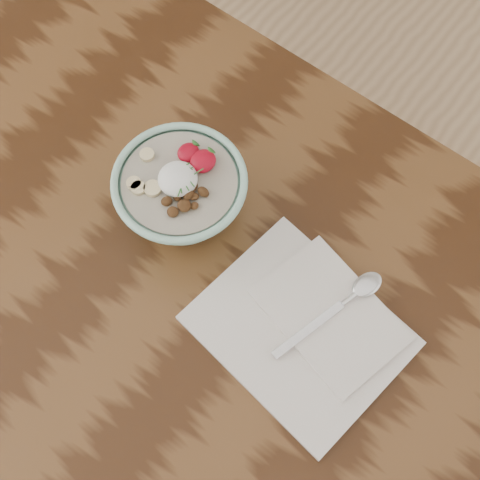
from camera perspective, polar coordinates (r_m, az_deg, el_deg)
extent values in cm
cube|color=#371E0D|center=(98.01, -1.19, -7.66)|extent=(160.00, 90.00, 4.00)
cylinder|color=#4C2D19|center=(169.30, -12.77, 13.44)|extent=(7.00, 7.00, 71.00)
cylinder|color=#9FD6C1|center=(102.21, -4.75, 2.40)|extent=(8.44, 8.44, 1.21)
torus|color=#9FD6C1|center=(93.47, -5.21, 5.03)|extent=(19.19, 19.19, 1.11)
cylinder|color=#BCB29C|center=(94.00, -5.18, 4.85)|extent=(16.28, 16.28, 1.00)
ellipsoid|color=white|center=(92.55, -5.33, 5.21)|extent=(5.54, 5.54, 3.05)
ellipsoid|color=#A2071A|center=(94.80, -4.43, 7.45)|extent=(2.97, 3.27, 1.63)
cone|color=#286623|center=(95.03, -3.93, 8.10)|extent=(1.40, 1.03, 1.52)
ellipsoid|color=#A2071A|center=(93.79, -3.18, 6.74)|extent=(3.53, 3.88, 1.94)
cone|color=#286623|center=(94.12, -2.58, 7.49)|extent=(1.40, 1.03, 1.52)
cylinder|color=beige|center=(93.00, -7.47, 4.39)|extent=(2.47, 2.47, 0.70)
cylinder|color=beige|center=(95.73, -7.94, 7.22)|extent=(2.08, 2.08, 0.70)
cylinder|color=beige|center=(93.74, -9.05, 4.80)|extent=(2.06, 2.06, 0.70)
cylinder|color=beige|center=(93.30, -8.68, 4.40)|extent=(2.06, 2.06, 0.70)
ellipsoid|color=#4C2D16|center=(92.41, -4.12, 4.62)|extent=(1.97, 2.02, 0.93)
ellipsoid|color=#4C2D16|center=(91.80, -3.87, 3.71)|extent=(1.54, 1.58, 0.94)
ellipsoid|color=#4C2D16|center=(91.17, -3.92, 2.93)|extent=(1.29, 1.38, 0.76)
ellipsoid|color=#4C2D16|center=(91.98, -5.35, 3.70)|extent=(1.88, 1.89, 1.01)
ellipsoid|color=#4C2D16|center=(91.67, -6.27, 3.30)|extent=(2.05, 2.11, 1.17)
ellipsoid|color=#4C2D16|center=(91.98, -4.33, 3.98)|extent=(2.10, 2.13, 0.98)
ellipsoid|color=#4C2D16|center=(90.85, -5.75, 2.40)|extent=(2.01, 1.95, 1.24)
ellipsoid|color=#4C2D16|center=(91.83, -3.15, 4.12)|extent=(1.88, 1.37, 1.37)
ellipsoid|color=#4C2D16|center=(91.75, -4.44, 3.93)|extent=(2.02, 2.36, 1.31)
ellipsoid|color=#4C2D16|center=(91.83, -4.05, 3.77)|extent=(1.62, 1.55, 0.75)
ellipsoid|color=#4C2D16|center=(91.01, -4.78, 2.94)|extent=(2.56, 2.54, 1.18)
cylinder|color=#367531|center=(92.38, -4.68, 6.31)|extent=(0.45, 1.42, 0.23)
cylinder|color=#367531|center=(92.09, -4.48, 6.02)|extent=(0.87, 1.44, 0.23)
cylinder|color=#367531|center=(90.73, -5.05, 4.37)|extent=(1.17, 1.07, 0.23)
cylinder|color=#367531|center=(91.62, -5.92, 5.25)|extent=(0.35, 1.73, 0.24)
cylinder|color=#367531|center=(92.15, -5.70, 5.90)|extent=(1.20, 1.41, 0.24)
cylinder|color=#367531|center=(92.20, -4.34, 6.17)|extent=(1.07, 0.19, 0.22)
cylinder|color=#367531|center=(92.18, -4.52, 6.12)|extent=(1.18, 1.01, 0.23)
cylinder|color=#367531|center=(90.60, -5.15, 4.20)|extent=(0.86, 1.72, 0.24)
cylinder|color=#367531|center=(91.09, -4.21, 4.94)|extent=(1.64, 0.68, 0.24)
cylinder|color=#367531|center=(91.83, -3.53, 5.87)|extent=(0.64, 1.54, 0.23)
cylinder|color=#367531|center=(90.87, -4.62, 4.62)|extent=(1.63, 0.83, 0.24)
cube|color=white|center=(95.70, 5.12, -7.71)|extent=(30.23, 25.65, 1.06)
cube|color=white|center=(95.94, 7.68, -6.35)|extent=(22.82, 18.09, 0.64)
cube|color=silver|center=(94.43, 5.85, -7.64)|extent=(4.36, 12.24, 0.38)
cylinder|color=silver|center=(96.44, 9.42, -4.85)|extent=(1.57, 3.31, 0.75)
ellipsoid|color=silver|center=(97.35, 10.80, -3.76)|extent=(4.46, 5.62, 1.02)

